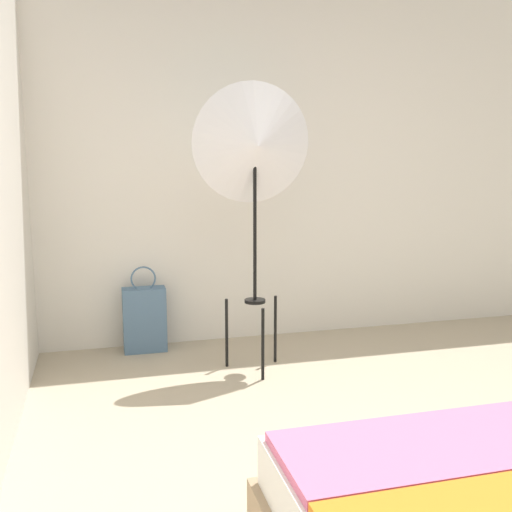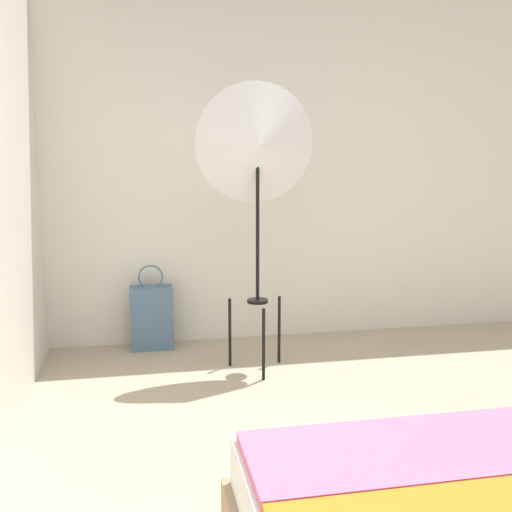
# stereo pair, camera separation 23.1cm
# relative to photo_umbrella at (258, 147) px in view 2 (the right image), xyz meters

# --- Properties ---
(wall_back) EXTENTS (8.00, 0.05, 2.60)m
(wall_back) POSITION_rel_photo_umbrella_xyz_m (0.20, 0.72, -0.14)
(wall_back) COLOR silver
(wall_back) RESTS_ON ground_plane
(photo_umbrella) EXTENTS (0.76, 0.33, 1.84)m
(photo_umbrella) POSITION_rel_photo_umbrella_xyz_m (0.00, 0.00, 0.00)
(photo_umbrella) COLOR black
(photo_umbrella) RESTS_ON ground_plane
(tote_bag) EXTENTS (0.30, 0.14, 0.62)m
(tote_bag) POSITION_rel_photo_umbrella_xyz_m (-0.67, 0.55, -1.20)
(tote_bag) COLOR slate
(tote_bag) RESTS_ON ground_plane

